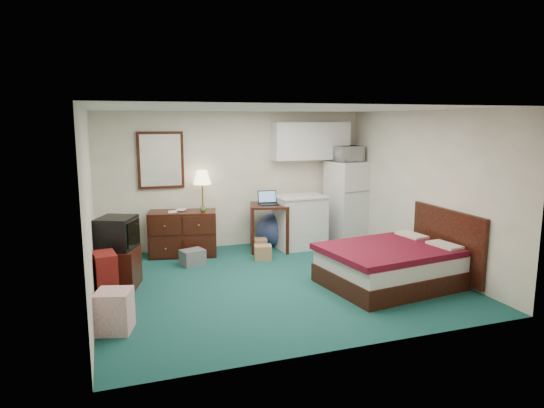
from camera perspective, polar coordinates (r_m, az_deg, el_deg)
name	(u,v)px	position (r m, az deg, el deg)	size (l,w,h in m)	color
floor	(276,281)	(7.23, 0.42, -9.09)	(5.00, 4.50, 0.01)	#123E43
ceiling	(276,109)	(6.83, 0.45, 11.15)	(5.00, 4.50, 0.01)	beige
walls	(276,198)	(6.92, 0.44, 0.74)	(5.01, 4.51, 2.50)	beige
mirror	(161,160)	(8.73, -12.97, 5.05)	(0.80, 0.06, 1.00)	white
upper_cabinets	(311,141)	(9.31, 4.59, 7.40)	(1.50, 0.35, 0.70)	silver
headboard	(447,242)	(7.68, 19.88, -4.28)	(0.06, 1.56, 1.00)	black
dresser	(183,233)	(8.61, -10.43, -3.42)	(1.15, 0.52, 0.79)	black
floor_lamp	(203,211)	(8.79, -8.14, -0.81)	(0.32, 0.32, 1.46)	#BA7D35
desk	(269,227)	(8.79, -0.35, -2.76)	(0.67, 0.67, 0.85)	black
exercise_ball	(272,230)	(9.12, 0.03, -3.05)	(0.62, 0.62, 0.62)	navy
kitchen_counter	(300,222)	(9.00, 3.27, -2.17)	(0.86, 0.66, 0.95)	silver
fridge	(346,201)	(9.55, 8.70, 0.32)	(0.64, 0.64, 1.56)	silver
bed	(389,266)	(7.18, 13.61, -7.13)	(1.77, 1.38, 0.57)	#47061A
tv_stand	(117,268)	(7.22, -17.79, -7.23)	(0.57, 0.62, 0.57)	black
suitcase	(106,278)	(6.65, -18.97, -8.28)	(0.26, 0.42, 0.68)	#650302
retail_box	(114,311)	(5.83, -18.07, -11.89)	(0.38, 0.38, 0.47)	white
file_bin	(193,257)	(8.08, -9.33, -6.21)	(0.37, 0.27, 0.26)	slate
cardboard_box_a	(263,252)	(8.28, -1.07, -5.71)	(0.29, 0.24, 0.24)	olive
cardboard_box_b	(261,246)	(8.69, -1.34, -4.93)	(0.22, 0.26, 0.26)	olive
laptop	(269,198)	(8.63, -0.40, 0.68)	(0.34, 0.28, 0.24)	black
crt_tv	(117,233)	(7.11, -17.80, -3.26)	(0.49, 0.52, 0.45)	black
microwave	(348,152)	(9.40, 8.91, 6.07)	(0.54, 0.30, 0.37)	silver
book_a	(168,207)	(8.45, -12.12, -0.32)	(0.15, 0.02, 0.20)	olive
book_b	(176,204)	(8.61, -11.22, -0.02)	(0.16, 0.02, 0.22)	olive
mug	(203,208)	(8.44, -8.13, -0.52)	(0.11, 0.09, 0.11)	#518E3D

